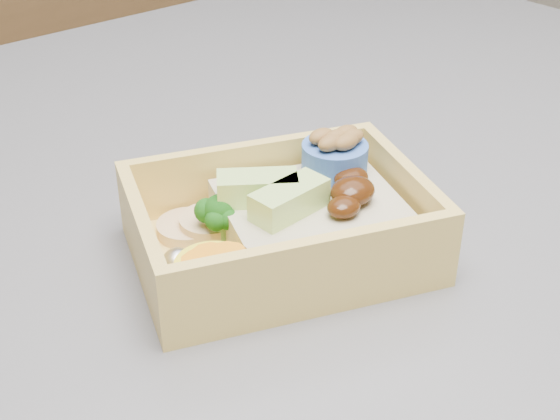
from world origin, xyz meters
TOP-DOWN VIEW (x-y plane):
  - bento_box at (0.05, -0.16)m, footprint 0.21×0.18m

SIDE VIEW (x-z plane):
  - bento_box at x=0.05m, z-range 0.91..0.97m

